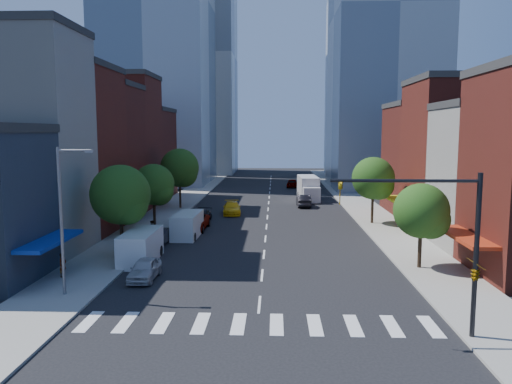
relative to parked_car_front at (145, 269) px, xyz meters
The scene contains 34 objects.
ground 9.33m from the parked_car_front, 30.60° to the right, with size 220.00×220.00×0.00m, color black.
sidewalk_left 35.55m from the parked_car_front, 97.26° to the left, with size 5.00×120.00×0.15m, color gray.
sidewalk_right 40.80m from the parked_car_front, 59.82° to the left, with size 5.00×120.00×0.15m, color gray.
crosswalk 11.16m from the parked_car_front, 44.01° to the right, with size 19.00×3.00×0.01m, color silver.
bldg_left_1 17.04m from the parked_car_front, 150.79° to the left, with size 12.00×8.00×18.00m, color #BCB8AD.
bldg_left_2 21.69m from the parked_car_front, 129.49° to the left, with size 12.00×9.00×16.00m, color #5E1C16.
bldg_left_3 28.35m from the parked_car_front, 118.17° to the left, with size 12.00×8.00×15.00m, color #571F15.
bldg_left_4 36.10m from the parked_car_front, 111.63° to the left, with size 12.00×9.00×17.00m, color #5E1C16.
bldg_left_5 44.59m from the parked_car_front, 107.09° to the left, with size 12.00×10.00×13.00m, color #571F15.
bldg_right_1 31.22m from the parked_car_front, 19.48° to the left, with size 12.00×8.00×12.00m, color #BCB8AD.
bldg_right_2 35.48m from the parked_car_front, 33.59° to the left, with size 12.00×10.00×15.00m, color #5E1C16.
bldg_right_3 41.61m from the parked_car_front, 45.25° to the left, with size 12.00×10.00×13.00m, color #571F15.
tower_nw 75.04m from the parked_car_front, 102.10° to the left, with size 20.00×22.00×70.00m, color #8C99A8.
tower_ne 70.15m from the parked_car_front, 63.94° to the left, with size 18.00×20.00×60.00m, color #9EA5AD.
tower_far_w 94.83m from the parked_car_front, 96.32° to the left, with size 18.00×18.00×56.00m, color #9EA5AD.
traffic_signal 20.48m from the parked_car_front, 27.22° to the right, with size 7.24×2.24×8.00m.
streetlight 7.01m from the parked_car_front, 135.47° to the right, with size 2.25×0.25×9.00m.
tree_left_near 8.17m from the parked_car_front, 118.35° to the left, with size 4.80×4.80×7.30m.
tree_left_mid 17.92m from the parked_car_front, 100.99° to the left, with size 4.20×4.20×6.65m.
tree_left_far 31.69m from the parked_car_front, 96.11° to the left, with size 5.00×5.00×7.75m.
tree_right_near 20.22m from the parked_car_front, ahead, with size 4.00×4.00×6.20m.
tree_right_far 29.20m from the parked_car_front, 47.14° to the left, with size 4.60×4.60×7.20m.
parked_car_front is the anchor object (origin of this frame).
parked_car_second 10.78m from the parked_car_front, 97.95° to the left, with size 1.46×4.20×1.38m, color black.
parked_car_third 17.21m from the parked_car_front, 88.31° to the left, with size 2.75×5.96×1.66m, color #999999.
parked_car_rear 21.71m from the parked_car_front, 88.66° to the left, with size 1.94×4.77×1.38m, color black.
cargo_van_near 4.70m from the parked_car_front, 108.62° to the left, with size 2.34×5.70×2.43m.
cargo_van_far 13.74m from the parked_car_front, 87.90° to the left, with size 2.41×5.56×2.33m.
taxi 27.54m from the parked_car_front, 82.44° to the left, with size 2.11×5.18×1.50m, color yellow.
traffic_car_oncoming 36.26m from the parked_car_front, 69.42° to the left, with size 1.71×4.91×1.62m, color black.
traffic_car_far 58.43m from the parked_car_front, 78.14° to the left, with size 1.84×4.56×1.56m, color #999999.
box_truck 42.87m from the parked_car_front, 71.16° to the left, with size 3.04×8.71×3.46m.
pedestrian_near 5.64m from the parked_car_front, behind, with size 0.60×0.39×1.64m, color #999999.
pedestrian_far 12.40m from the parked_car_front, 101.60° to the left, with size 0.84×0.66×1.73m, color #999999.
Camera 1 is at (0.88, -28.14, 10.06)m, focal length 35.00 mm.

